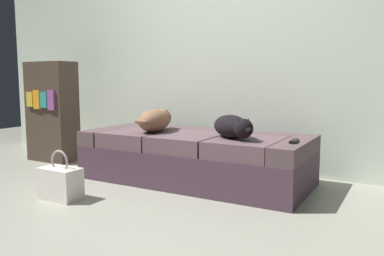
{
  "coord_description": "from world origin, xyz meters",
  "views": [
    {
      "loc": [
        1.65,
        -1.89,
        0.9
      ],
      "look_at": [
        0.0,
        1.03,
        0.48
      ],
      "focal_mm": 36.33,
      "sensor_mm": 36.0,
      "label": 1
    }
  ],
  "objects_px": {
    "bookshelf": "(52,112)",
    "tv_remote": "(294,141)",
    "couch": "(195,157)",
    "handbag": "(60,183)",
    "dog_tan": "(156,120)",
    "dog_dark": "(233,127)"
  },
  "relations": [
    {
      "from": "couch",
      "to": "tv_remote",
      "type": "height_order",
      "value": "tv_remote"
    },
    {
      "from": "dog_dark",
      "to": "handbag",
      "type": "bearing_deg",
      "value": -141.54
    },
    {
      "from": "dog_tan",
      "to": "bookshelf",
      "type": "distance_m",
      "value": 1.46
    },
    {
      "from": "couch",
      "to": "dog_tan",
      "type": "relative_size",
      "value": 3.4
    },
    {
      "from": "couch",
      "to": "tv_remote",
      "type": "xyz_separation_m",
      "value": [
        0.91,
        -0.11,
        0.23
      ]
    },
    {
      "from": "dog_tan",
      "to": "dog_dark",
      "type": "relative_size",
      "value": 1.19
    },
    {
      "from": "tv_remote",
      "to": "dog_tan",
      "type": "bearing_deg",
      "value": 175.14
    },
    {
      "from": "dog_dark",
      "to": "tv_remote",
      "type": "relative_size",
      "value": 3.28
    },
    {
      "from": "couch",
      "to": "dog_tan",
      "type": "bearing_deg",
      "value": -170.12
    },
    {
      "from": "tv_remote",
      "to": "handbag",
      "type": "xyz_separation_m",
      "value": [
        -1.54,
        -0.86,
        -0.32
      ]
    },
    {
      "from": "couch",
      "to": "handbag",
      "type": "xyz_separation_m",
      "value": [
        -0.63,
        -0.97,
        -0.09
      ]
    },
    {
      "from": "dog_tan",
      "to": "tv_remote",
      "type": "distance_m",
      "value": 1.29
    },
    {
      "from": "dog_tan",
      "to": "tv_remote",
      "type": "bearing_deg",
      "value": -1.8
    },
    {
      "from": "tv_remote",
      "to": "handbag",
      "type": "bearing_deg",
      "value": -153.76
    },
    {
      "from": "handbag",
      "to": "dog_dark",
      "type": "bearing_deg",
      "value": 38.46
    },
    {
      "from": "couch",
      "to": "tv_remote",
      "type": "relative_size",
      "value": 13.28
    },
    {
      "from": "bookshelf",
      "to": "tv_remote",
      "type": "bearing_deg",
      "value": -2.55
    },
    {
      "from": "dog_tan",
      "to": "dog_dark",
      "type": "distance_m",
      "value": 0.8
    },
    {
      "from": "dog_dark",
      "to": "tv_remote",
      "type": "height_order",
      "value": "dog_dark"
    },
    {
      "from": "couch",
      "to": "handbag",
      "type": "height_order",
      "value": "couch"
    },
    {
      "from": "dog_dark",
      "to": "dog_tan",
      "type": "bearing_deg",
      "value": 175.24
    },
    {
      "from": "couch",
      "to": "dog_dark",
      "type": "xyz_separation_m",
      "value": [
        0.42,
        -0.13,
        0.31
      ]
    }
  ]
}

